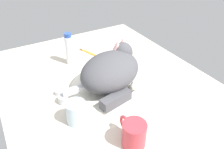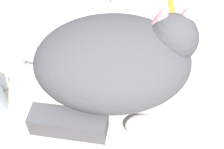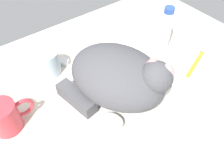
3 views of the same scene
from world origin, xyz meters
TOP-DOWN VIEW (x-y plane):
  - ground_plane at (0.00, 0.00)cm, footprint 110.00×82.50cm
  - sink_basin at (0.00, 0.00)cm, footprint 31.91×31.91cm
  - faucet at (0.00, 18.19)cm, footprint 14.21×11.09cm
  - cat at (0.16, -0.79)cm, footprint 27.41×31.39cm
  - toothbrush at (29.47, -4.80)cm, footprint 15.07×6.35cm

SIDE VIEW (x-z plane):
  - ground_plane at x=0.00cm, z-range -3.00..0.00cm
  - sink_basin at x=0.00cm, z-range 0.00..0.84cm
  - toothbrush at x=29.47cm, z-range -0.28..1.32cm
  - faucet at x=0.00cm, z-range -0.28..4.85cm
  - cat at x=0.16cm, z-range -0.08..15.76cm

